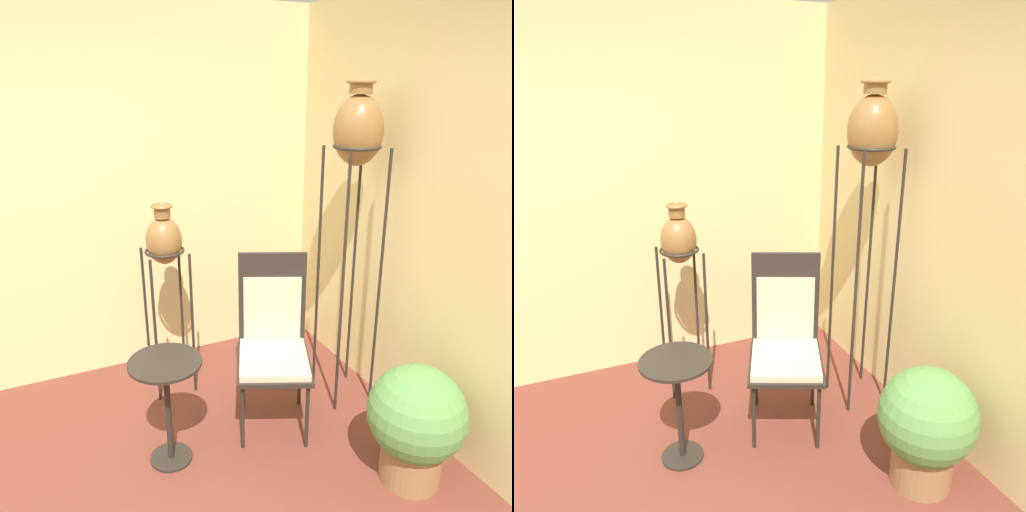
% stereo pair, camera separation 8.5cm
% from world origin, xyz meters
% --- Properties ---
extents(wall_back, '(7.84, 0.06, 2.70)m').
position_xyz_m(wall_back, '(0.00, 1.95, 1.35)').
color(wall_back, beige).
rests_on(wall_back, ground_plane).
extents(wall_right, '(0.06, 7.84, 2.70)m').
position_xyz_m(wall_right, '(1.95, 0.00, 1.35)').
color(wall_right, beige).
rests_on(wall_right, ground_plane).
extents(vase_stand_tall, '(0.31, 0.31, 2.16)m').
position_xyz_m(vase_stand_tall, '(1.67, 0.86, 1.81)').
color(vase_stand_tall, '#28231E').
rests_on(vase_stand_tall, ground_plane).
extents(vase_stand_medium, '(0.28, 0.28, 1.38)m').
position_xyz_m(vase_stand_medium, '(0.58, 1.46, 1.10)').
color(vase_stand_medium, '#28231E').
rests_on(vase_stand_medium, ground_plane).
extents(chair, '(0.63, 0.65, 1.12)m').
position_xyz_m(chair, '(1.10, 0.84, 0.60)').
color(chair, '#28231E').
rests_on(chair, ground_plane).
extents(side_table, '(0.42, 0.42, 0.67)m').
position_xyz_m(side_table, '(0.36, 0.72, 0.48)').
color(side_table, '#28231E').
rests_on(side_table, ground_plane).
extents(potted_plant, '(0.54, 0.54, 0.71)m').
position_xyz_m(potted_plant, '(1.56, -0.00, 0.39)').
color(potted_plant, olive).
rests_on(potted_plant, ground_plane).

